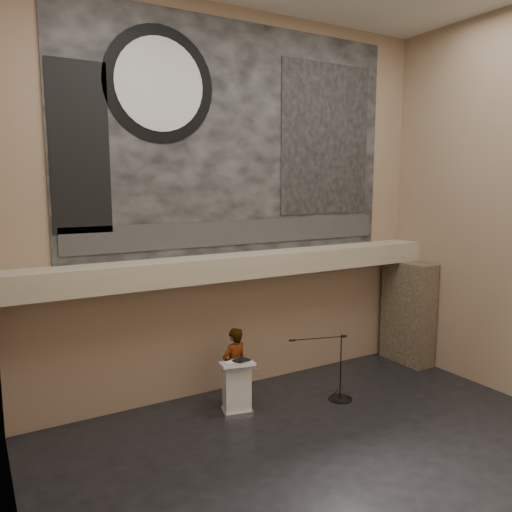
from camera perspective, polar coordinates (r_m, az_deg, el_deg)
floor at (r=9.31m, az=10.76°, el=-22.55°), size 10.00×10.00×0.00m
wall_back at (r=11.31m, az=-2.04°, el=5.78°), size 10.00×0.02×8.50m
wall_left at (r=6.00m, az=-26.98°, el=2.56°), size 0.02×8.00×8.50m
soffit at (r=11.10m, az=-1.04°, el=-1.02°), size 10.00×0.80×0.50m
sprinkler_left at (r=10.43m, az=-8.61°, el=-3.28°), size 0.04×0.04×0.06m
sprinkler_right at (r=12.13m, az=6.95°, el=-1.61°), size 0.04×0.04×0.06m
banner at (r=11.31m, az=-2.01°, el=13.13°), size 8.00×0.05×5.00m
banner_text_strip at (r=11.29m, az=-1.86°, el=2.73°), size 7.76×0.02×0.55m
banner_clock_rim at (r=10.68m, az=-10.95°, el=18.68°), size 2.30×0.02×2.30m
banner_clock_face at (r=10.67m, az=-10.92°, el=18.70°), size 1.84×0.02×1.84m
banner_building_print at (r=12.60m, az=8.01°, el=13.03°), size 2.60×0.02×3.60m
banner_brick_print at (r=10.11m, az=-19.51°, el=11.53°), size 1.10×0.02×3.20m
stone_pier at (r=13.94m, az=16.98°, el=-6.16°), size 0.60×1.40×2.70m
lectern at (r=10.70m, az=-2.21°, el=-14.78°), size 0.78×0.63×1.13m
binder at (r=10.54m, az=-1.67°, el=-11.84°), size 0.37×0.33×0.04m
papers at (r=10.47m, az=-2.63°, el=-12.09°), size 0.28×0.35×0.00m
speaker_person at (r=10.93m, az=-2.48°, el=-12.55°), size 0.70×0.53×1.72m
mic_stand at (r=11.56m, az=9.39°, el=-14.87°), size 1.41×0.60×1.48m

